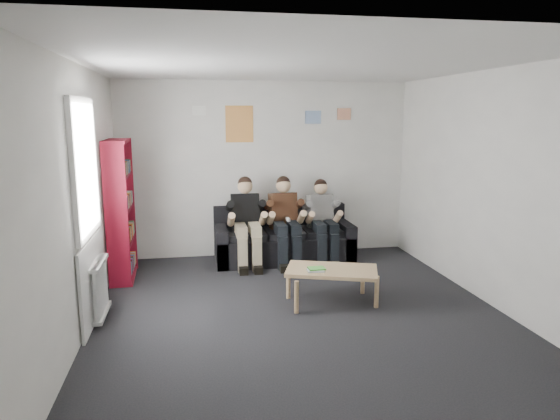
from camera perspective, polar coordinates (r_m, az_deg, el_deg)
name	(u,v)px	position (r m, az deg, el deg)	size (l,w,h in m)	color
room_shell	(300,194)	(5.37, 2.32, 1.86)	(5.00, 5.00, 5.00)	black
sofa	(283,241)	(7.65, 0.35, -3.57)	(2.06, 0.84, 0.80)	black
bookshelf	(121,210)	(6.97, -17.71, -0.03)	(0.28, 0.84, 1.87)	maroon
coffee_table	(332,273)	(5.91, 5.93, -7.16)	(1.04, 0.57, 0.42)	tan
game_cases	(316,269)	(5.80, 4.14, -6.79)	(0.21, 0.17, 0.03)	silver
person_left	(247,223)	(7.30, -3.82, -1.44)	(0.40, 0.87, 1.30)	black
person_middle	(285,221)	(7.38, 0.63, -1.30)	(0.40, 0.86, 1.29)	#52311B
person_right	(323,221)	(7.51, 4.94, -1.28)	(0.37, 0.80, 1.23)	silver
radiator	(101,288)	(5.76, -19.83, -8.41)	(0.10, 0.64, 0.60)	silver
window	(89,227)	(5.60, -21.01, -1.83)	(0.05, 1.30, 2.36)	white
poster_large	(239,124)	(7.70, -4.67, 9.77)	(0.42, 0.01, 0.55)	#DFC04E
poster_blue	(313,117)	(7.89, 3.80, 10.53)	(0.25, 0.01, 0.20)	#3E7FD4
poster_pink	(344,114)	(8.03, 7.33, 10.83)	(0.22, 0.01, 0.18)	#BE3B8A
poster_sign	(199,111)	(7.66, -9.25, 11.16)	(0.20, 0.01, 0.14)	white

